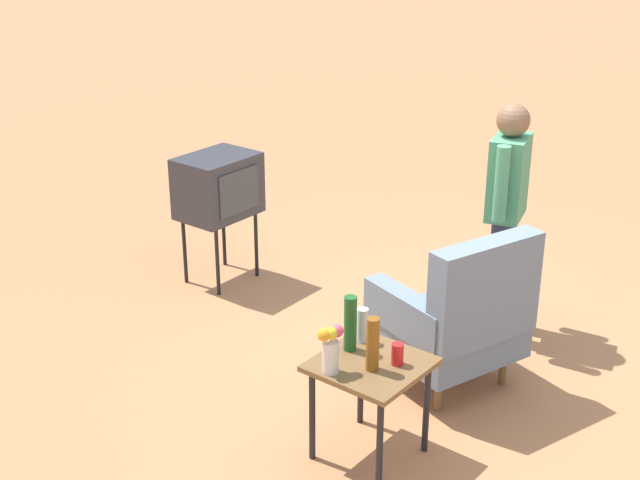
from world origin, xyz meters
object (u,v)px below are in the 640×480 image
object	(u,v)px
soda_can_red	(397,354)
tv_on_stand	(218,187)
side_table	(371,376)
armchair	(457,315)
bottle_tall_amber	(373,344)
flower_vase	(330,347)
bottle_wine_green	(350,323)
person_standing	(506,206)
bottle_short_clear	(363,325)

from	to	relation	value
soda_can_red	tv_on_stand	bearing A→B (deg)	-114.28
side_table	armchair	bearing A→B (deg)	-179.61
bottle_tall_amber	flower_vase	xyz separation A→B (m)	(0.16, -0.15, -0.00)
armchair	tv_on_stand	xyz separation A→B (m)	(-0.23, -2.27, 0.28)
tv_on_stand	bottle_wine_green	xyz separation A→B (m)	(1.11, 2.11, -0.03)
person_standing	flower_vase	distance (m)	1.99
soda_can_red	bottle_short_clear	world-z (taller)	bottle_short_clear
tv_on_stand	person_standing	world-z (taller)	person_standing
tv_on_stand	bottle_short_clear	world-z (taller)	tv_on_stand
bottle_short_clear	flower_vase	xyz separation A→B (m)	(0.37, 0.07, 0.05)
soda_can_red	flower_vase	distance (m)	0.38
armchair	tv_on_stand	size ratio (longest dim) A/B	1.03
side_table	bottle_tall_amber	size ratio (longest dim) A/B	1.96
bottle_short_clear	flower_vase	bearing A→B (deg)	9.99
tv_on_stand	bottle_tall_amber	size ratio (longest dim) A/B	3.43
tv_on_stand	flower_vase	bearing A→B (deg)	57.81
tv_on_stand	bottle_wine_green	world-z (taller)	tv_on_stand
side_table	person_standing	size ratio (longest dim) A/B	0.36
soda_can_red	armchair	bearing A→B (deg)	-171.54
armchair	bottle_wine_green	size ratio (longest dim) A/B	3.31
bottle_wine_green	soda_can_red	world-z (taller)	bottle_wine_green
soda_can_red	flower_vase	bearing A→B (deg)	-38.77
armchair	soda_can_red	bearing A→B (deg)	8.46
soda_can_red	bottle_short_clear	xyz separation A→B (m)	(-0.09, -0.29, 0.04)
bottle_wine_green	bottle_short_clear	world-z (taller)	bottle_wine_green
armchair	bottle_tall_amber	bearing A→B (deg)	3.08
armchair	person_standing	size ratio (longest dim) A/B	0.65
soda_can_red	flower_vase	size ratio (longest dim) A/B	0.46
tv_on_stand	armchair	bearing A→B (deg)	84.23
bottle_short_clear	bottle_tall_amber	xyz separation A→B (m)	(0.21, 0.22, 0.05)
bottle_short_clear	flower_vase	world-z (taller)	flower_vase
side_table	tv_on_stand	size ratio (longest dim) A/B	0.57
armchair	bottle_tall_amber	world-z (taller)	armchair
person_standing	flower_vase	size ratio (longest dim) A/B	6.19
person_standing	bottle_short_clear	xyz separation A→B (m)	(1.61, -0.02, -0.25)
flower_vase	armchair	bearing A→B (deg)	174.89
bottle_wine_green	bottle_tall_amber	world-z (taller)	bottle_wine_green
soda_can_red	bottle_tall_amber	world-z (taller)	bottle_tall_amber
armchair	tv_on_stand	distance (m)	2.30
armchair	bottle_tall_amber	distance (m)	1.01
side_table	tv_on_stand	xyz separation A→B (m)	(-1.15, -2.28, 0.28)
side_table	soda_can_red	size ratio (longest dim) A/B	4.83
soda_can_red	bottle_tall_amber	xyz separation A→B (m)	(0.13, -0.07, 0.09)
armchair	person_standing	world-z (taller)	person_standing
tv_on_stand	bottle_tall_amber	xyz separation A→B (m)	(1.21, 2.33, -0.04)
person_standing	soda_can_red	xyz separation A→B (m)	(1.70, 0.27, -0.29)
tv_on_stand	flower_vase	world-z (taller)	tv_on_stand
bottle_short_clear	flower_vase	size ratio (longest dim) A/B	0.75
bottle_short_clear	bottle_tall_amber	size ratio (longest dim) A/B	0.67
bottle_short_clear	bottle_wine_green	bearing A→B (deg)	1.16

